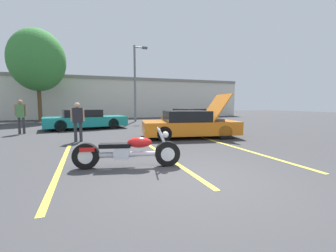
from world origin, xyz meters
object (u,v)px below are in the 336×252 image
Objects in this scene: spectator_near_motorcycle at (21,114)px; light_pole at (136,80)px; tree_background at (37,60)px; parked_car_left_row at (85,120)px; spectator_by_show_car at (78,119)px; motorcycle at (128,152)px; show_car_hood_open at (190,124)px; parked_car_right_row at (191,118)px.

light_pole is at bearing 40.65° from spectator_near_motorcycle.
spectator_near_motorcycle is at bearing -85.88° from tree_background.
parked_car_left_row is 3.40m from spectator_near_motorcycle.
spectator_near_motorcycle reaches higher than spectator_by_show_car.
tree_background is 17.87m from motorcycle.
show_car_hood_open is at bearing -88.01° from light_pole.
light_pole is 9.89m from spectator_near_motorcycle.
tree_background is at bearing 118.24° from motorcycle.
spectator_near_motorcycle is at bearing -139.35° from light_pole.
light_pole reaches higher than parked_car_left_row.
spectator_by_show_car reaches higher than parked_car_right_row.
parked_car_right_row is 8.78m from spectator_by_show_car.
tree_background is 13.85m from parked_car_right_row.
spectator_by_show_car is at bearing 118.36° from motorcycle.
parked_car_left_row is at bearing 108.63° from motorcycle.
parked_car_right_row is (2.56, 5.24, -0.04)m from show_car_hood_open.
parked_car_right_row reaches higher than motorcycle.
tree_background is at bearing 108.41° from parked_car_left_row.
light_pole is at bearing -17.12° from tree_background.
tree_background reaches higher than motorcycle.
parked_car_left_row is at bearing 25.33° from spectator_near_motorcycle.
light_pole is at bearing 102.06° from show_car_hood_open.
spectator_by_show_car is at bearing -168.26° from parked_car_right_row.
spectator_near_motorcycle is 1.10× the size of spectator_by_show_car.
show_car_hood_open is (3.54, 3.95, 0.20)m from motorcycle.
tree_background is 1.71× the size of parked_car_right_row.
spectator_by_show_car is (2.81, -3.52, -0.10)m from spectator_near_motorcycle.
parked_car_left_row is (-1.01, 9.36, 0.18)m from motorcycle.
motorcycle is at bearing -92.41° from parked_car_left_row.
parked_car_right_row is 10.25m from spectator_near_motorcycle.
spectator_near_motorcycle is at bearing 165.78° from parked_car_right_row.
spectator_near_motorcycle reaches higher than parked_car_right_row.
light_pole is at bearing 99.12° from parked_car_right_row.
show_car_hood_open is 2.61× the size of spectator_near_motorcycle.
tree_background reaches higher than show_car_hood_open.
tree_background reaches higher than parked_car_left_row.
spectator_by_show_car is (-4.44, -9.74, -2.69)m from light_pole.
parked_car_left_row is 4.98m from spectator_by_show_car.
spectator_by_show_car is at bearing -74.26° from tree_background.
parked_car_right_row is at bearing 33.11° from spectator_by_show_car.
motorcycle is 11.03m from parked_car_right_row.
show_car_hood_open is 4.83m from spectator_by_show_car.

